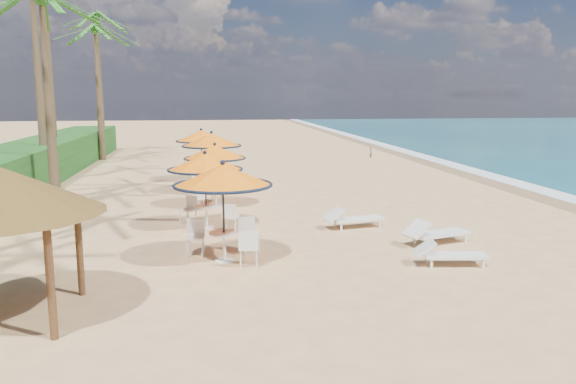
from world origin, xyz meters
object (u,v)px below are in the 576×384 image
at_px(lounger_mid, 435,232).
at_px(station_3, 211,147).
at_px(station_0, 224,187).
at_px(station_4, 202,142).
at_px(lounger_far, 352,218).
at_px(station_2, 214,158).
at_px(lounger_near, 447,254).
at_px(station_1, 205,169).

bearing_deg(lounger_mid, station_3, 105.04).
bearing_deg(station_0, station_4, 92.78).
bearing_deg(lounger_far, lounger_mid, -62.19).
xyz_separation_m(station_2, lounger_mid, (6.02, -6.30, -1.50)).
distance_m(station_2, lounger_near, 10.05).
bearing_deg(station_4, station_3, -83.19).
xyz_separation_m(station_0, station_2, (-0.16, 7.09, -0.05)).
height_order(station_3, lounger_mid, station_3).
relative_size(station_1, station_3, 0.93).
distance_m(station_0, station_4, 13.66).
distance_m(station_1, lounger_near, 7.74).
bearing_deg(station_0, lounger_near, -12.13).
xyz_separation_m(station_2, lounger_near, (5.53, -8.25, -1.53)).
xyz_separation_m(station_1, lounger_far, (4.52, -0.66, -1.54)).
bearing_deg(lounger_mid, station_4, 98.96).
relative_size(station_3, lounger_near, 1.43).
height_order(station_0, station_1, station_0).
bearing_deg(station_4, lounger_mid, -63.08).
bearing_deg(station_0, station_2, 91.26).
bearing_deg(lounger_mid, station_2, 115.74).
distance_m(station_1, station_4, 9.98).
bearing_deg(station_2, lounger_mid, -46.29).
height_order(station_2, lounger_mid, station_2).
height_order(station_0, station_3, station_3).
bearing_deg(lounger_far, station_0, -154.82).
relative_size(station_3, lounger_far, 1.33).
height_order(station_2, lounger_near, station_2).
relative_size(station_0, station_2, 1.07).
relative_size(lounger_mid, lounger_far, 1.06).
relative_size(station_2, lounger_near, 1.31).
relative_size(station_4, lounger_far, 1.29).
bearing_deg(station_3, station_0, -88.58).
height_order(station_0, station_4, station_0).
bearing_deg(station_4, lounger_far, -66.09).
height_order(lounger_near, lounger_mid, lounger_mid).
bearing_deg(station_4, station_1, -88.86).
bearing_deg(lounger_far, station_2, 124.50).
relative_size(station_2, station_4, 0.94).
bearing_deg(station_3, lounger_mid, -57.00).
xyz_separation_m(station_3, lounger_near, (5.63, -11.37, -1.63)).
xyz_separation_m(station_3, lounger_mid, (6.12, -9.42, -1.59)).
bearing_deg(station_2, station_0, -88.74).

